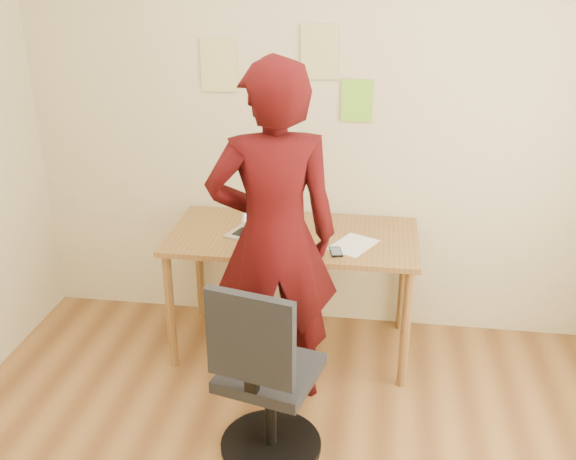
% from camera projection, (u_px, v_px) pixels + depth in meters
% --- Properties ---
extents(room, '(3.58, 3.58, 2.78)m').
position_uv_depth(room, '(264.00, 231.00, 2.12)').
color(room, brown).
rests_on(room, ground).
extents(desk, '(1.40, 0.70, 0.74)m').
position_uv_depth(desk, '(293.00, 248.00, 3.66)').
color(desk, olive).
rests_on(desk, ground).
extents(laptop, '(0.36, 0.34, 0.21)m').
position_uv_depth(laptop, '(259.00, 225.00, 3.62)').
color(laptop, silver).
rests_on(laptop, desk).
extents(paper_sheet, '(0.29, 0.33, 0.00)m').
position_uv_depth(paper_sheet, '(353.00, 245.00, 3.49)').
color(paper_sheet, white).
rests_on(paper_sheet, desk).
extents(phone, '(0.09, 0.13, 0.01)m').
position_uv_depth(phone, '(336.00, 252.00, 3.40)').
color(phone, black).
rests_on(phone, desk).
extents(wall_note_left, '(0.21, 0.00, 0.30)m').
position_uv_depth(wall_note_left, '(219.00, 65.00, 3.67)').
color(wall_note_left, '#DCD183').
rests_on(wall_note_left, room).
extents(wall_note_mid, '(0.21, 0.00, 0.30)m').
position_uv_depth(wall_note_mid, '(319.00, 52.00, 3.56)').
color(wall_note_mid, '#DCD183').
rests_on(wall_note_mid, room).
extents(wall_note_right, '(0.18, 0.00, 0.24)m').
position_uv_depth(wall_note_right, '(357.00, 101.00, 3.64)').
color(wall_note_right, '#86D930').
rests_on(wall_note_right, room).
extents(office_chair, '(0.50, 0.51, 0.94)m').
position_uv_depth(office_chair, '(265.00, 386.00, 2.90)').
color(office_chair, black).
rests_on(office_chair, ground).
extents(person, '(0.75, 0.59, 1.80)m').
position_uv_depth(person, '(274.00, 239.00, 3.17)').
color(person, '#3B0809').
rests_on(person, ground).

